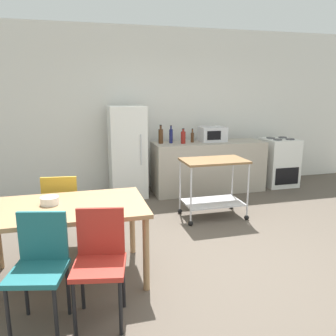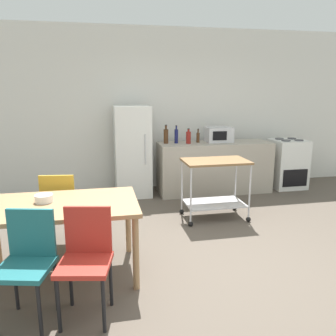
# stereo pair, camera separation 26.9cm
# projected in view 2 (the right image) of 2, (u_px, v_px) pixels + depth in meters

# --- Properties ---
(ground_plane) EXTENTS (12.00, 12.00, 0.00)m
(ground_plane) POSITION_uv_depth(u_px,v_px,m) (213.00, 266.00, 3.63)
(ground_plane) COLOR brown
(back_wall) EXTENTS (8.40, 0.12, 2.90)m
(back_wall) POSITION_uv_depth(u_px,v_px,m) (159.00, 110.00, 6.37)
(back_wall) COLOR silver
(back_wall) RESTS_ON ground_plane
(kitchen_counter) EXTENTS (2.00, 0.64, 0.90)m
(kitchen_counter) POSITION_uv_depth(u_px,v_px,m) (214.00, 167.00, 6.19)
(kitchen_counter) COLOR #A89E8E
(kitchen_counter) RESTS_ON ground_plane
(dining_table) EXTENTS (1.50, 0.90, 0.75)m
(dining_table) POSITION_uv_depth(u_px,v_px,m) (59.00, 211.00, 3.31)
(dining_table) COLOR #A37A51
(dining_table) RESTS_ON ground_plane
(chair_mustard) EXTENTS (0.45, 0.45, 0.89)m
(chair_mustard) POSITION_uv_depth(u_px,v_px,m) (61.00, 204.00, 3.99)
(chair_mustard) COLOR gold
(chair_mustard) RESTS_ON ground_plane
(chair_teal) EXTENTS (0.48, 0.48, 0.89)m
(chair_teal) POSITION_uv_depth(u_px,v_px,m) (27.00, 259.00, 2.69)
(chair_teal) COLOR #1E666B
(chair_teal) RESTS_ON ground_plane
(chair_red) EXTENTS (0.47, 0.47, 0.89)m
(chair_red) POSITION_uv_depth(u_px,v_px,m) (86.00, 255.00, 2.75)
(chair_red) COLOR #B72D23
(chair_red) RESTS_ON ground_plane
(stove_oven) EXTENTS (0.60, 0.61, 0.92)m
(stove_oven) POSITION_uv_depth(u_px,v_px,m) (287.00, 164.00, 6.49)
(stove_oven) COLOR white
(stove_oven) RESTS_ON ground_plane
(refrigerator) EXTENTS (0.60, 0.63, 1.55)m
(refrigerator) POSITION_uv_depth(u_px,v_px,m) (133.00, 151.00, 5.93)
(refrigerator) COLOR white
(refrigerator) RESTS_ON ground_plane
(kitchen_cart) EXTENTS (0.91, 0.57, 0.85)m
(kitchen_cart) POSITION_uv_depth(u_px,v_px,m) (215.00, 179.00, 4.87)
(kitchen_cart) COLOR brown
(kitchen_cart) RESTS_ON ground_plane
(bottle_soda) EXTENTS (0.08, 0.08, 0.32)m
(bottle_soda) POSITION_uv_depth(u_px,v_px,m) (166.00, 136.00, 5.95)
(bottle_soda) COLOR #4C2D19
(bottle_soda) RESTS_ON kitchen_counter
(bottle_sesame_oil) EXTENTS (0.06, 0.06, 0.31)m
(bottle_sesame_oil) POSITION_uv_depth(u_px,v_px,m) (176.00, 136.00, 5.98)
(bottle_sesame_oil) COLOR navy
(bottle_sesame_oil) RESTS_ON kitchen_counter
(bottle_hot_sauce) EXTENTS (0.08, 0.08, 0.26)m
(bottle_hot_sauce) POSITION_uv_depth(u_px,v_px,m) (188.00, 137.00, 5.94)
(bottle_hot_sauce) COLOR maroon
(bottle_hot_sauce) RESTS_ON kitchen_counter
(bottle_wine) EXTENTS (0.06, 0.06, 0.24)m
(bottle_wine) POSITION_uv_depth(u_px,v_px,m) (198.00, 137.00, 6.06)
(bottle_wine) COLOR #4C2D19
(bottle_wine) RESTS_ON kitchen_counter
(microwave) EXTENTS (0.46, 0.35, 0.26)m
(microwave) POSITION_uv_depth(u_px,v_px,m) (219.00, 135.00, 6.15)
(microwave) COLOR silver
(microwave) RESTS_ON kitchen_counter
(fruit_bowl) EXTENTS (0.17, 0.17, 0.07)m
(fruit_bowl) POSITION_uv_depth(u_px,v_px,m) (44.00, 198.00, 3.33)
(fruit_bowl) COLOR white
(fruit_bowl) RESTS_ON dining_table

